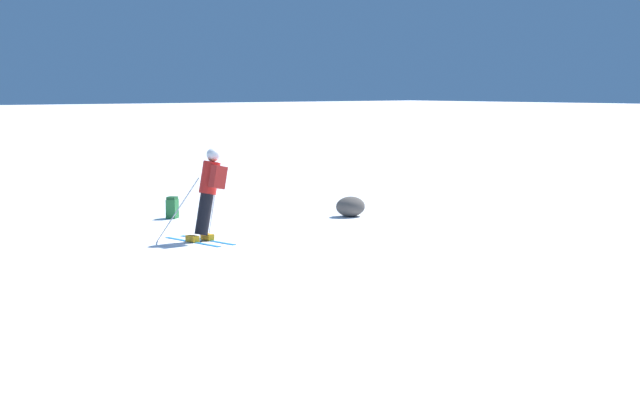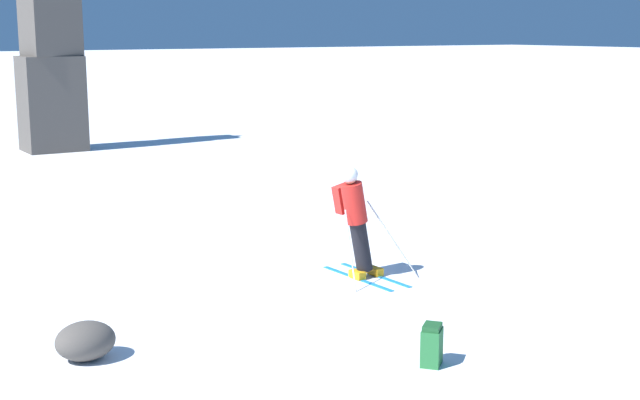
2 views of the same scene
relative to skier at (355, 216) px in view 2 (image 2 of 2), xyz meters
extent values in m
plane|color=white|center=(-1.22, -0.01, -1.02)|extent=(300.00, 300.00, 0.00)
cube|color=#1E7AC6|center=(0.03, -0.03, -1.02)|extent=(0.19, 1.73, 0.01)
cube|color=#1E7AC6|center=(0.39, 0.00, -1.02)|extent=(0.19, 1.73, 0.01)
cube|color=orange|center=(0.03, -0.03, -0.95)|extent=(0.16, 0.29, 0.12)
cube|color=orange|center=(0.39, 0.00, -0.95)|extent=(0.16, 0.29, 0.12)
cylinder|color=black|center=(0.10, -0.02, -0.50)|extent=(0.43, 0.28, 0.85)
cylinder|color=red|center=(-0.04, -0.03, 0.21)|extent=(0.48, 0.37, 0.69)
sphere|color=tan|center=(-0.13, -0.03, 0.63)|extent=(0.28, 0.24, 0.27)
sphere|color=silver|center=(-0.13, -0.03, 0.66)|extent=(0.33, 0.28, 0.31)
cube|color=#AD231E|center=(-0.06, 0.23, 0.24)|extent=(0.37, 0.20, 0.49)
cylinder|color=#B7B7BC|center=(-0.32, -0.35, -0.44)|extent=(0.17, 0.54, 1.17)
cylinder|color=#B7B7BC|center=(0.53, -0.30, -0.40)|extent=(0.72, 0.49, 1.26)
cube|color=#4C4742|center=(0.26, 17.65, 0.49)|extent=(1.86, 1.58, 3.03)
cube|color=#4C4742|center=(0.33, 17.59, 3.31)|extent=(1.72, 1.58, 2.60)
cube|color=#236633|center=(-1.31, -3.51, -0.80)|extent=(0.37, 0.36, 0.44)
cube|color=#1A4C26|center=(-1.31, -3.51, -0.55)|extent=(0.33, 0.33, 0.06)
ellipsoid|color=#4C4742|center=(-4.69, -1.17, -0.79)|extent=(0.72, 0.61, 0.47)
camera|label=1|loc=(11.49, 17.45, 1.99)|focal=60.00mm
camera|label=2|loc=(-7.70, -11.21, 2.87)|focal=50.00mm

